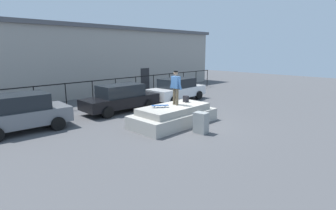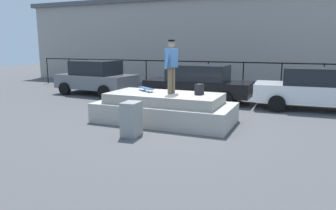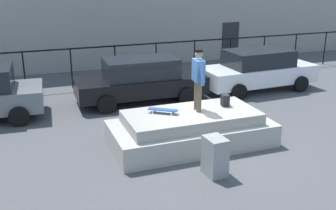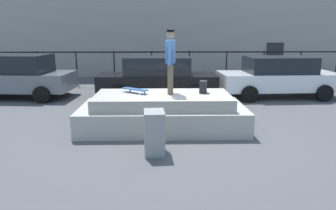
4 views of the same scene
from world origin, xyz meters
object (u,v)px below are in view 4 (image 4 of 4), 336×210
object	(u,v)px
skateboarder	(170,57)
utility_box	(154,132)
car_grey_sedan_near	(21,76)
skateboard	(135,89)
car_white_sedan_far	(278,76)
backpack	(203,87)
car_black_sedan_mid	(158,77)

from	to	relation	value
skateboarder	utility_box	world-z (taller)	skateboarder
car_grey_sedan_near	skateboarder	bearing A→B (deg)	-35.13
skateboard	car_white_sedan_far	xyz separation A→B (m)	(5.51, 3.91, -0.21)
backpack	car_grey_sedan_near	world-z (taller)	car_grey_sedan_near
car_black_sedan_mid	car_white_sedan_far	distance (m)	4.92
skateboarder	car_white_sedan_far	bearing A→B (deg)	41.70
car_grey_sedan_near	car_white_sedan_far	world-z (taller)	car_grey_sedan_near
car_grey_sedan_near	utility_box	world-z (taller)	car_grey_sedan_near
backpack	utility_box	xyz separation A→B (m)	(-1.33, -2.04, -0.65)
car_white_sedan_far	skateboarder	bearing A→B (deg)	-138.30
skateboard	car_black_sedan_mid	distance (m)	4.08
car_black_sedan_mid	utility_box	xyz separation A→B (m)	(-0.01, -6.08, -0.36)
skateboarder	car_grey_sedan_near	world-z (taller)	skateboarder
skateboard	utility_box	world-z (taller)	skateboard
skateboarder	backpack	size ratio (longest dim) A/B	5.07
skateboarder	utility_box	distance (m)	2.47
backpack	car_white_sedan_far	distance (m)	5.33
skateboarder	car_white_sedan_far	world-z (taller)	skateboarder
car_black_sedan_mid	utility_box	distance (m)	6.09
car_black_sedan_mid	car_white_sedan_far	world-z (taller)	car_white_sedan_far
skateboard	car_grey_sedan_near	world-z (taller)	car_grey_sedan_near
skateboard	backpack	distance (m)	1.91
skateboarder	car_grey_sedan_near	xyz separation A→B (m)	(-5.92, 4.16, -1.08)
utility_box	car_white_sedan_far	bearing A→B (deg)	46.55
skateboard	utility_box	bearing A→B (deg)	-74.30
skateboard	backpack	size ratio (longest dim) A/B	2.30
backpack	car_white_sedan_far	xyz separation A→B (m)	(3.60, 3.92, -0.28)
backpack	car_grey_sedan_near	bearing A→B (deg)	-110.17
car_grey_sedan_near	car_white_sedan_far	distance (m)	10.44
utility_box	backpack	bearing A→B (deg)	53.04
skateboarder	skateboard	xyz separation A→B (m)	(-0.99, 0.11, -0.90)
car_grey_sedan_near	utility_box	distance (m)	8.23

